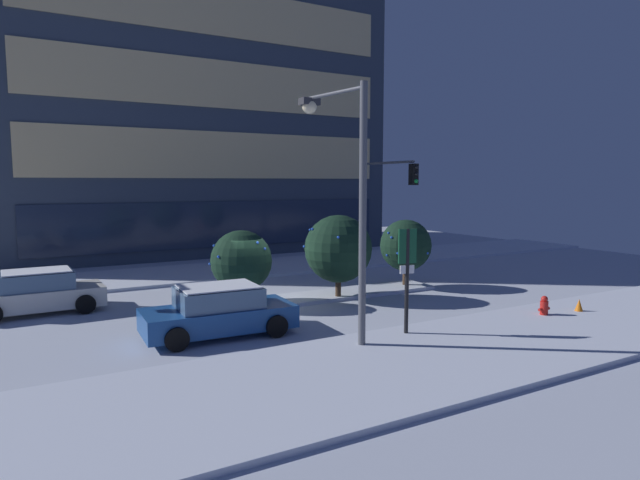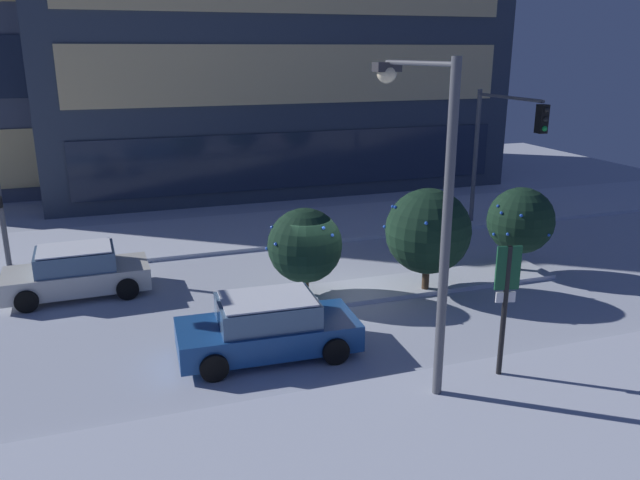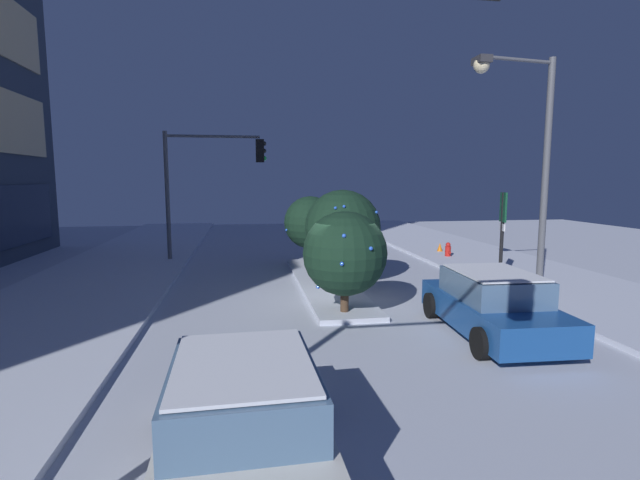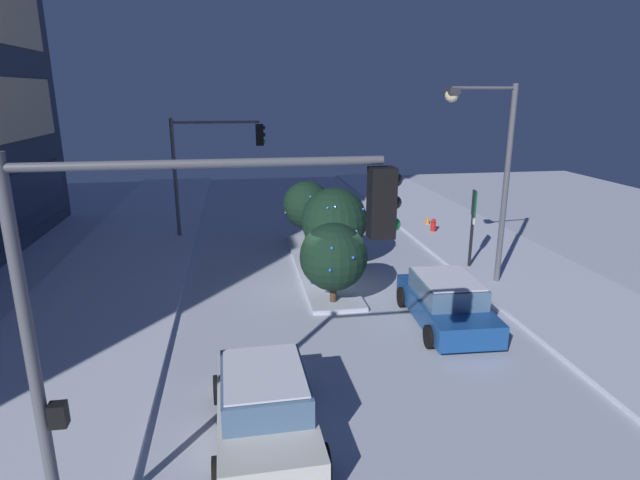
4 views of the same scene
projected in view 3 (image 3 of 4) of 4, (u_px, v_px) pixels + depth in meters
The scene contains 15 objects.
ground at pixel (344, 309), 13.06m from camera, with size 52.00×52.00×0.00m, color silver.
curb_strip_near at pixel (592, 296), 14.29m from camera, with size 52.00×5.20×0.14m, color silver.
curb_strip_far at pixel (43, 320), 11.82m from camera, with size 52.00×5.20×0.14m, color silver.
median_strip at pixel (325, 283), 16.10m from camera, with size 9.00×1.80×0.14m, color silver.
car_near at pixel (492, 304), 10.89m from camera, with size 4.53×2.27×1.49m.
car_far at pixel (244, 424), 5.56m from camera, with size 4.34×2.18×1.49m.
traffic_light_corner_far_right at pixel (209, 171), 20.40m from camera, with size 0.32×4.40×5.67m.
traffic_light_corner_far_left at pixel (17, 65), 2.66m from camera, with size 0.32×5.25×6.12m.
street_lamp_arched at pixel (526, 143), 13.52m from camera, with size 0.69×2.67×7.09m.
fire_hydrant at pixel (448, 251), 21.27m from camera, with size 0.48×0.26×0.77m.
parking_info_sign at pixel (502, 226), 15.73m from camera, with size 0.55×0.18×3.18m.
decorated_tree_median at pixel (310, 223), 19.40m from camera, with size 2.18×2.18×2.93m.
decorated_tree_left_of_median at pixel (343, 228), 15.83m from camera, with size 2.58×2.58×3.27m.
decorated_tree_right_of_median at pixel (345, 254), 12.17m from camera, with size 2.23×2.21×2.80m.
construction_cone at pixel (440, 248), 22.77m from camera, with size 0.36×0.36×0.55m, color orange.
Camera 3 is at (-12.44, 2.69, 3.60)m, focal length 26.24 mm.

